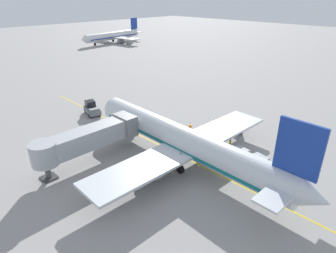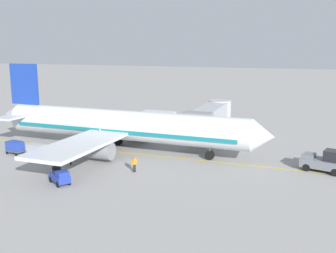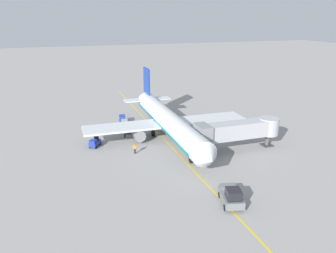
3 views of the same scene
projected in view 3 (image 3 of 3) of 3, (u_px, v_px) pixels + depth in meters
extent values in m
plane|color=gray|center=(161.00, 136.00, 62.47)|extent=(400.00, 400.00, 0.00)
cube|color=gold|center=(161.00, 135.00, 62.46)|extent=(0.24, 80.00, 0.01)
cylinder|color=silver|center=(168.00, 121.00, 60.02)|extent=(4.20, 32.05, 3.70)
cube|color=#14707A|center=(168.00, 124.00, 60.16)|extent=(4.20, 29.50, 0.44)
cone|color=silver|center=(208.00, 158.00, 44.50)|extent=(3.66, 2.46, 3.63)
cone|color=silver|center=(144.00, 98.00, 75.62)|extent=(3.19, 2.85, 3.14)
cube|color=black|center=(203.00, 149.00, 45.92)|extent=(2.79, 1.14, 0.60)
cube|color=silver|center=(167.00, 123.00, 61.12)|extent=(30.08, 5.67, 0.36)
cylinder|color=gray|center=(196.00, 128.00, 62.41)|extent=(2.05, 3.23, 2.00)
cylinder|color=gray|center=(138.00, 134.00, 59.18)|extent=(2.05, 3.23, 2.00)
cube|color=#193899|center=(147.00, 81.00, 72.10)|extent=(0.39, 4.40, 5.50)
cube|color=silver|center=(147.00, 99.00, 73.19)|extent=(10.04, 2.76, 0.24)
cylinder|color=black|center=(191.00, 159.00, 50.77)|extent=(0.47, 1.11, 1.10)
cylinder|color=gray|center=(191.00, 150.00, 50.28)|extent=(0.24, 0.24, 2.00)
cylinder|color=black|center=(177.00, 131.00, 63.36)|extent=(0.47, 1.11, 1.10)
cylinder|color=gray|center=(177.00, 123.00, 62.87)|extent=(0.24, 0.24, 2.00)
cylinder|color=black|center=(153.00, 133.00, 62.01)|extent=(0.47, 1.11, 1.10)
cylinder|color=gray|center=(153.00, 125.00, 61.52)|extent=(0.24, 0.24, 2.00)
cube|color=#A8AAAF|center=(235.00, 130.00, 54.62)|extent=(13.00, 2.80, 2.60)
cube|color=gray|center=(203.00, 134.00, 52.86)|extent=(2.00, 3.50, 2.99)
cylinder|color=#A8AAAF|center=(269.00, 126.00, 56.62)|extent=(3.36, 3.36, 2.86)
cylinder|color=#4C4C51|center=(267.00, 139.00, 57.37)|extent=(0.70, 0.70, 2.19)
cube|color=#38383A|center=(267.00, 145.00, 57.69)|extent=(1.80, 1.80, 0.16)
cube|color=slate|center=(231.00, 197.00, 39.64)|extent=(3.25, 4.81, 0.90)
cube|color=black|center=(234.00, 194.00, 38.38)|extent=(2.07, 2.21, 1.10)
cube|color=slate|center=(228.00, 186.00, 40.90)|extent=(2.09, 1.54, 0.36)
cylinder|color=black|center=(220.00, 195.00, 41.07)|extent=(0.54, 0.86, 0.80)
cylinder|color=black|center=(235.00, 194.00, 41.20)|extent=(0.54, 0.86, 0.80)
cylinder|color=black|center=(226.00, 207.00, 38.36)|extent=(0.54, 0.86, 0.80)
cylinder|color=black|center=(242.00, 207.00, 38.49)|extent=(0.54, 0.86, 0.80)
cube|color=#1E339E|center=(95.00, 143.00, 57.01)|extent=(2.35, 2.75, 0.70)
cube|color=#1E339E|center=(93.00, 141.00, 56.20)|extent=(1.42, 1.43, 0.44)
cube|color=black|center=(96.00, 138.00, 57.44)|extent=(0.80, 0.58, 0.64)
cylinder|color=black|center=(94.00, 140.00, 56.69)|extent=(0.21, 0.27, 0.54)
cylinder|color=black|center=(96.00, 147.00, 56.20)|extent=(0.47, 0.58, 0.56)
cylinder|color=black|center=(90.00, 147.00, 56.43)|extent=(0.47, 0.58, 0.56)
cylinder|color=black|center=(100.00, 143.00, 57.82)|extent=(0.47, 0.58, 0.56)
cylinder|color=black|center=(94.00, 143.00, 58.05)|extent=(0.47, 0.58, 0.56)
cube|color=#4C4C51|center=(128.00, 131.00, 63.88)|extent=(1.66, 2.39, 0.12)
cube|color=#999EA3|center=(128.00, 127.00, 63.69)|extent=(1.57, 2.27, 1.10)
cylinder|color=#4C4C51|center=(128.00, 133.00, 62.53)|extent=(0.19, 0.70, 0.07)
cylinder|color=black|center=(131.00, 133.00, 63.27)|extent=(0.18, 0.38, 0.36)
cylinder|color=black|center=(125.00, 133.00, 63.10)|extent=(0.18, 0.38, 0.36)
cylinder|color=black|center=(131.00, 130.00, 64.81)|extent=(0.18, 0.38, 0.36)
cylinder|color=black|center=(125.00, 130.00, 64.65)|extent=(0.18, 0.38, 0.36)
cube|color=#4C4C51|center=(125.00, 126.00, 66.51)|extent=(1.66, 2.39, 0.12)
cube|color=#999EA3|center=(125.00, 123.00, 66.32)|extent=(1.57, 2.27, 1.10)
cylinder|color=#4C4C51|center=(125.00, 128.00, 65.16)|extent=(0.19, 0.70, 0.07)
cylinder|color=black|center=(128.00, 128.00, 65.90)|extent=(0.18, 0.38, 0.36)
cylinder|color=black|center=(122.00, 129.00, 65.73)|extent=(0.18, 0.38, 0.36)
cylinder|color=black|center=(127.00, 126.00, 67.44)|extent=(0.18, 0.38, 0.36)
cylinder|color=black|center=(122.00, 126.00, 67.28)|extent=(0.18, 0.38, 0.36)
cube|color=#4C4C51|center=(122.00, 121.00, 69.59)|extent=(1.66, 2.39, 0.12)
cube|color=#233D9E|center=(122.00, 118.00, 69.40)|extent=(1.57, 2.27, 1.10)
cylinder|color=#4C4C51|center=(123.00, 123.00, 68.23)|extent=(0.19, 0.70, 0.07)
cylinder|color=black|center=(125.00, 123.00, 68.98)|extent=(0.18, 0.38, 0.36)
cylinder|color=black|center=(120.00, 123.00, 68.81)|extent=(0.18, 0.38, 0.36)
cylinder|color=black|center=(125.00, 121.00, 70.52)|extent=(0.18, 0.38, 0.36)
cylinder|color=black|center=(120.00, 121.00, 70.36)|extent=(0.18, 0.38, 0.36)
cylinder|color=#232328|center=(134.00, 151.00, 54.20)|extent=(0.15, 0.15, 0.85)
cylinder|color=#232328|center=(136.00, 151.00, 54.18)|extent=(0.15, 0.15, 0.85)
cube|color=orange|center=(135.00, 147.00, 53.96)|extent=(0.45, 0.39, 0.60)
cylinder|color=orange|center=(133.00, 147.00, 54.01)|extent=(0.24, 0.18, 0.57)
cylinder|color=orange|center=(136.00, 147.00, 53.94)|extent=(0.24, 0.18, 0.57)
sphere|color=#997051|center=(135.00, 144.00, 53.83)|extent=(0.22, 0.22, 0.22)
cube|color=red|center=(135.00, 144.00, 53.82)|extent=(0.27, 0.19, 0.10)
cylinder|color=#232328|center=(125.00, 135.00, 61.29)|extent=(0.15, 0.15, 0.85)
cylinder|color=#232328|center=(125.00, 136.00, 61.12)|extent=(0.15, 0.15, 0.85)
cube|color=yellow|center=(125.00, 132.00, 60.98)|extent=(0.43, 0.44, 0.60)
cylinder|color=yellow|center=(125.00, 132.00, 61.21)|extent=(0.21, 0.23, 0.57)
cylinder|color=yellow|center=(124.00, 132.00, 60.77)|extent=(0.21, 0.23, 0.57)
sphere|color=#997051|center=(125.00, 130.00, 60.84)|extent=(0.22, 0.22, 0.22)
cube|color=red|center=(125.00, 129.00, 60.83)|extent=(0.23, 0.25, 0.10)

